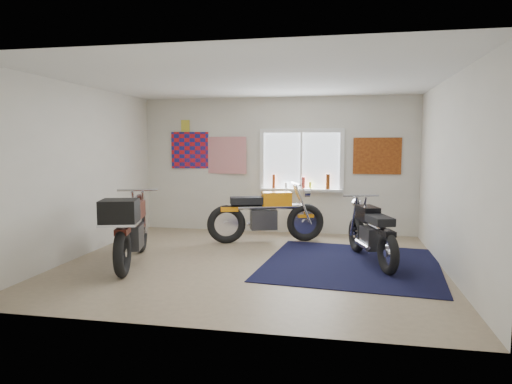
% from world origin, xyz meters
% --- Properties ---
extents(ground, '(5.50, 5.50, 0.00)m').
position_xyz_m(ground, '(0.00, 0.00, 0.00)').
color(ground, '#9E896B').
rests_on(ground, ground).
extents(room_shell, '(5.50, 5.50, 5.50)m').
position_xyz_m(room_shell, '(0.00, 0.00, 1.64)').
color(room_shell, white).
rests_on(room_shell, ground).
extents(navy_rug, '(2.74, 2.83, 0.01)m').
position_xyz_m(navy_rug, '(1.47, 0.20, 0.01)').
color(navy_rug, black).
rests_on(navy_rug, ground).
extents(window_assembly, '(1.66, 0.17, 1.26)m').
position_xyz_m(window_assembly, '(0.50, 2.47, 1.37)').
color(window_assembly, white).
rests_on(window_assembly, room_shell).
extents(oil_bottles, '(1.15, 0.09, 0.30)m').
position_xyz_m(oil_bottles, '(0.59, 2.40, 1.03)').
color(oil_bottles, maroon).
rests_on(oil_bottles, window_assembly).
extents(flag_display, '(1.60, 0.10, 1.17)m').
position_xyz_m(flag_display, '(-1.90, 2.48, 2.15)').
color(flag_display, red).
rests_on(flag_display, room_shell).
extents(triumph_poster, '(0.90, 0.03, 0.70)m').
position_xyz_m(triumph_poster, '(1.95, 2.48, 1.55)').
color(triumph_poster, '#A54C14').
rests_on(triumph_poster, room_shell).
extents(yellow_triumph, '(2.08, 0.90, 1.08)m').
position_xyz_m(yellow_triumph, '(-0.04, 1.50, 0.48)').
color(yellow_triumph, black).
rests_on(yellow_triumph, ground).
extents(black_chrome_bike, '(0.77, 1.86, 0.98)m').
position_xyz_m(black_chrome_bike, '(1.75, 0.39, 0.43)').
color(black_chrome_bike, black).
rests_on(black_chrome_bike, navy_rug).
extents(maroon_tourer, '(0.96, 2.09, 1.07)m').
position_xyz_m(maroon_tourer, '(-1.71, -0.51, 0.56)').
color(maroon_tourer, black).
rests_on(maroon_tourer, ground).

